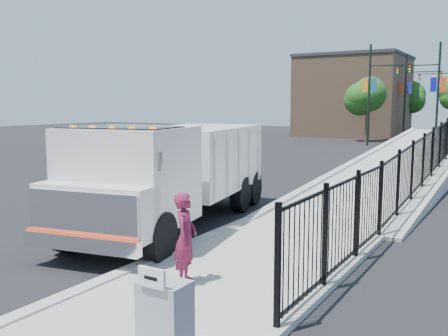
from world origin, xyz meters
The scene contains 16 objects.
ground centered at (0.00, 0.00, 0.00)m, with size 120.00×120.00×0.00m, color black.
sidewalk centered at (1.93, -2.00, 0.06)m, with size 3.55×12.00×0.12m, color #9E998E.
curb centered at (0.00, -2.00, 0.08)m, with size 0.30×12.00×0.16m, color #ADAAA3.
ramp centered at (2.12, 16.00, 0.00)m, with size 3.95×24.00×1.70m, color #9E998E.
iron_fence centered at (3.55, 12.00, 0.90)m, with size 0.10×28.00×1.80m, color black.
truck centered at (-1.64, 2.37, 1.61)m, with size 4.14×8.72×2.87m.
worker centered at (1.38, -1.22, 0.95)m, with size 0.61×0.40×1.66m, color maroon.
utility_cabinet centered at (3.10, -4.05, 0.75)m, with size 0.55×0.40×1.25m, color gray.
arrow_sign centered at (3.10, -4.27, 1.48)m, with size 0.35×0.04×0.22m, color white.
light_pole_0 centered at (-3.94, 32.09, 4.36)m, with size 3.77×0.22×8.00m.
light_pole_1 centered at (0.38, 33.28, 4.36)m, with size 3.78×0.22×8.00m.
light_pole_2 centered at (-3.10, 41.90, 4.36)m, with size 3.78×0.22×8.00m.
light_pole_3 centered at (-0.10, 45.62, 4.36)m, with size 3.77×0.22×8.00m.
tree_0 centered at (-5.20, 35.48, 3.97)m, with size 3.06×3.06×5.53m.
tree_2 centered at (-4.30, 49.21, 3.97)m, with size 3.20×3.20×5.60m.
building centered at (-9.00, 44.00, 4.00)m, with size 10.00×10.00×8.00m, color #8C664C.
Camera 1 is at (6.44, -8.32, 3.35)m, focal length 40.00 mm.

